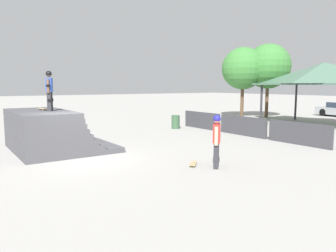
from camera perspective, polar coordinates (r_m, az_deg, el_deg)
name	(u,v)px	position (r m, az deg, el deg)	size (l,w,h in m)	color
ground_plane	(78,158)	(12.91, -15.37, -5.46)	(160.00, 160.00, 0.00)	#A3A09B
quarter_pipe_ramp	(48,133)	(14.74, -20.13, -1.08)	(4.48, 3.84, 1.70)	#4C4C51
skater_on_deck	(49,88)	(14.31, -19.96, 6.25)	(0.69, 0.43, 1.64)	#2D2D33
skateboard_on_deck	(43,109)	(14.90, -20.97, 2.83)	(0.80, 0.28, 0.09)	silver
bystander_walking	(217,137)	(11.01, 8.47, -1.87)	(0.57, 0.58, 1.79)	#2D2D33
skateboard_on_ground	(193,164)	(11.40, 4.37, -6.58)	(0.69, 0.67, 0.09)	green
barrier_fence	(243,126)	(18.51, 12.85, 0.02)	(10.23, 0.12, 1.05)	#3D3D42
pavilion_shelter	(323,74)	(24.61, 25.43, 8.21)	(8.01, 4.90, 4.28)	#2D2D33
tree_beside_pavilion	(243,69)	(28.86, 12.92, 9.72)	(3.56, 3.56, 5.95)	brown
tree_far_back	(268,66)	(29.36, 17.03, 9.88)	(3.77, 3.77, 6.23)	brown
trash_bin	(176,122)	(20.87, 1.33, 0.71)	(0.52, 0.52, 0.85)	#385B3D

